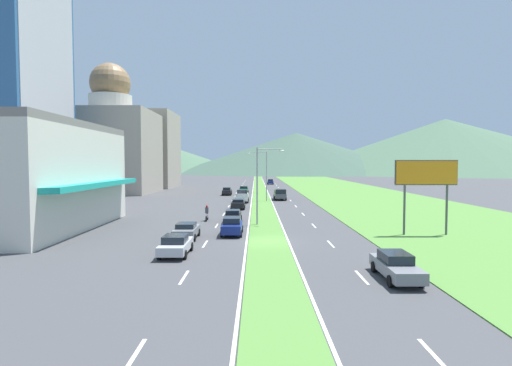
{
  "coord_description": "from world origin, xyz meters",
  "views": [
    {
      "loc": [
        -0.97,
        -33.16,
        6.54
      ],
      "look_at": [
        -1.16,
        54.07,
        2.24
      ],
      "focal_mm": 28.08,
      "sensor_mm": 36.0,
      "label": 1
    }
  ],
  "objects": [
    {
      "name": "lane_dash_right_7",
      "position": [
        5.1,
        46.37,
        0.01
      ],
      "size": [
        0.16,
        2.8,
        0.01
      ],
      "primitive_type": "cube",
      "color": "silver",
      "rests_on": "ground_plane"
    },
    {
      "name": "street_lamp_near",
      "position": [
        -0.49,
        9.03,
        4.79
      ],
      "size": [
        2.97,
        0.44,
        8.2
      ],
      "color": "#99999E",
      "rests_on": "ground_plane"
    },
    {
      "name": "edge_line_median_left",
      "position": [
        -1.75,
        60.0,
        0.01
      ],
      "size": [
        0.16,
        240.0,
        0.01
      ],
      "primitive_type": "cube",
      "color": "silver",
      "rests_on": "ground_plane"
    },
    {
      "name": "lane_dash_right_10",
      "position": [
        5.1,
        74.82,
        0.01
      ],
      "size": [
        0.16,
        2.8,
        0.01
      ],
      "primitive_type": "cube",
      "color": "silver",
      "rests_on": "ground_plane"
    },
    {
      "name": "car_0",
      "position": [
        6.95,
        -10.83,
        0.76
      ],
      "size": [
        1.86,
        4.75,
        1.49
      ],
      "rotation": [
        0.0,
        0.0,
        -1.57
      ],
      "color": "slate",
      "rests_on": "ground_plane"
    },
    {
      "name": "lane_dash_left_3",
      "position": [
        -5.1,
        8.45,
        0.01
      ],
      "size": [
        0.16,
        2.8,
        0.01
      ],
      "primitive_type": "cube",
      "color": "silver",
      "rests_on": "ground_plane"
    },
    {
      "name": "billboard_roadside",
      "position": [
        14.42,
        2.88,
        5.32
      ],
      "size": [
        5.68,
        0.28,
        6.85
      ],
      "color": "#4C4C51",
      "rests_on": "ground_plane"
    },
    {
      "name": "car_6",
      "position": [
        -6.7,
        -4.93,
        0.74
      ],
      "size": [
        1.99,
        4.35,
        1.46
      ],
      "rotation": [
        0.0,
        0.0,
        1.57
      ],
      "color": "#B2B2B7",
      "rests_on": "ground_plane"
    },
    {
      "name": "lane_dash_left_6",
      "position": [
        -5.1,
        36.89,
        0.01
      ],
      "size": [
        0.16,
        2.8,
        0.01
      ],
      "primitive_type": "cube",
      "color": "silver",
      "rests_on": "ground_plane"
    },
    {
      "name": "lane_dash_right_13",
      "position": [
        5.1,
        103.26,
        0.01
      ],
      "size": [
        0.16,
        2.8,
        0.01
      ],
      "primitive_type": "cube",
      "color": "silver",
      "rests_on": "ground_plane"
    },
    {
      "name": "edge_line_median_right",
      "position": [
        1.75,
        60.0,
        0.01
      ],
      "size": [
        0.16,
        240.0,
        0.01
      ],
      "primitive_type": "cube",
      "color": "silver",
      "rests_on": "ground_plane"
    },
    {
      "name": "lane_dash_left_4",
      "position": [
        -5.1,
        17.93,
        0.01
      ],
      "size": [
        0.16,
        2.8,
        0.01
      ],
      "primitive_type": "cube",
      "color": "silver",
      "rests_on": "ground_plane"
    },
    {
      "name": "hill_far_right",
      "position": [
        127.95,
        240.54,
        18.37
      ],
      "size": [
        212.96,
        212.96,
        36.75
      ],
      "primitive_type": "cone",
      "color": "#47664C",
      "rests_on": "ground_plane"
    },
    {
      "name": "car_5",
      "position": [
        -3.53,
        23.92,
        0.75
      ],
      "size": [
        1.97,
        4.05,
        1.43
      ],
      "rotation": [
        0.0,
        0.0,
        1.57
      ],
      "color": "black",
      "rests_on": "ground_plane"
    },
    {
      "name": "lane_dash_left_2",
      "position": [
        -5.1,
        -1.04,
        0.01
      ],
      "size": [
        0.16,
        2.8,
        0.01
      ],
      "primitive_type": "cube",
      "color": "silver",
      "rests_on": "ground_plane"
    },
    {
      "name": "car_4",
      "position": [
        -6.96,
        48.96,
        0.81
      ],
      "size": [
        1.91,
        4.32,
        1.61
      ],
      "rotation": [
        0.0,
        0.0,
        1.57
      ],
      "color": "black",
      "rests_on": "ground_plane"
    },
    {
      "name": "grass_verge_right",
      "position": [
        20.6,
        60.0,
        0.03
      ],
      "size": [
        24.0,
        240.0,
        0.06
      ],
      "primitive_type": "cube",
      "color": "#518438",
      "rests_on": "ground_plane"
    },
    {
      "name": "grass_median",
      "position": [
        0.0,
        60.0,
        0.03
      ],
      "size": [
        3.2,
        240.0,
        0.06
      ],
      "primitive_type": "cube",
      "color": "#518438",
      "rests_on": "ground_plane"
    },
    {
      "name": "lane_dash_left_15",
      "position": [
        -5.1,
        122.23,
        0.01
      ],
      "size": [
        0.16,
        2.8,
        0.01
      ],
      "primitive_type": "cube",
      "color": "silver",
      "rests_on": "ground_plane"
    },
    {
      "name": "lane_dash_left_11",
      "position": [
        -5.1,
        84.3,
        0.01
      ],
      "size": [
        0.16,
        2.8,
        0.01
      ],
      "primitive_type": "cube",
      "color": "silver",
      "rests_on": "ground_plane"
    },
    {
      "name": "lane_dash_right_15",
      "position": [
        5.1,
        122.23,
        0.01
      ],
      "size": [
        0.16,
        2.8,
        0.01
      ],
      "primitive_type": "cube",
      "color": "silver",
      "rests_on": "ground_plane"
    },
    {
      "name": "lane_dash_right_14",
      "position": [
        5.1,
        112.74,
        0.01
      ],
      "size": [
        0.16,
        2.8,
        0.01
      ],
      "primitive_type": "cube",
      "color": "silver",
      "rests_on": "ground_plane"
    },
    {
      "name": "car_7",
      "position": [
        -3.61,
        54.03,
        0.8
      ],
      "size": [
        2.02,
        4.66,
        1.57
      ],
      "rotation": [
        0.0,
        0.0,
        1.57
      ],
      "color": "#0C5128",
      "rests_on": "ground_plane"
    },
    {
      "name": "pickup_truck_0",
      "position": [
        -3.28,
        34.19,
        0.98
      ],
      "size": [
        2.18,
        5.4,
        2.0
      ],
      "rotation": [
        0.0,
        0.0,
        1.57
      ],
      "color": "silver",
      "rests_on": "ground_plane"
    },
    {
      "name": "lane_dash_left_8",
      "position": [
        -5.1,
        55.85,
        0.01
      ],
      "size": [
        0.16,
        2.8,
        0.01
      ],
      "primitive_type": "cube",
      "color": "silver",
      "rests_on": "ground_plane"
    },
    {
      "name": "lane_dash_right_9",
      "position": [
        5.1,
        65.34,
        0.01
      ],
      "size": [
        0.16,
        2.8,
        0.01
      ],
      "primitive_type": "cube",
      "color": "silver",
      "rests_on": "ground_plane"
    },
    {
      "name": "midrise_colored",
      "position": [
        -32.2,
        76.6,
        10.17
      ],
      "size": [
        17.92,
        17.92,
        20.35
      ],
      "primitive_type": "cube",
      "color": "#9E9384",
      "rests_on": "ground_plane"
    },
    {
      "name": "lane_dash_left_5",
      "position": [
        -5.1,
        27.41,
        0.01
      ],
      "size": [
        0.16,
        2.8,
        0.01
      ],
      "primitive_type": "cube",
      "color": "silver",
      "rests_on": "ground_plane"
    },
    {
      "name": "lane_dash_right_6",
      "position": [
        5.1,
        36.89,
        0.01
      ],
      "size": [
        0.16,
        2.8,
        0.01
      ],
      "primitive_type": "cube",
      "color": "silver",
      "rests_on": "ground_plane"
    },
    {
      "name": "lane_dash_right_4",
      "position": [
        5.1,
        17.93,
        0.01
      ],
      "size": [
        0.16,
        2.8,
        0.01
      ],
      "primitive_type": "cube",
      "color": "silver",
      "rests_on": "ground_plane"
    },
    {
      "name": "lane_dash_left_1",
      "position": [
        -5.1,
        -10.52,
        0.01
      ],
      "size": [
        0.16,
        2.8,
        0.01
      ],
      "primitive_type": "cube",
      "color": "silver",
      "rests_on": "ground_plane"
    },
    {
      "name": "lane_dash_right_3",
      "position": [
        5.1,
        8.45,
        0.01
      ],
      "size": [
        0.16,
        2.8,
        0.01
      ],
      "primitive_type": "cube",
      "color": "silver",
      "rests_on": "ground_plane"
    },
    {
      "name": "lane_dash_left_14",
      "position": [
        -5.1,
        112.74,
        0.01
      ],
      "size": [
        0.16,
        2.8,
        0.01
      ],
      "primitive_type": "cube",
      "color": "silver",
      "rests_on": "ground_plane"
    },
    {
      "name": "motorcycle_rider",
      "position": [
        -6.57,
        12.19,
        0.75
      ],
      "size": [
        0.36,
        2.0,
        1.8
      ],
      "rotation": [
        0.0,
        0.0,
        1.57
      ],
      "color": "black",
      "rests_on": "ground_plane"
    },
    {
      "name": "street_lamp_mid",
      "position": [
        0.42,
        35.24,
        5.0
      ],
      "size": [
        3.39,
        0.38,
        8.54
      ],
      "color": "#99999E",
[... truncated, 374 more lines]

